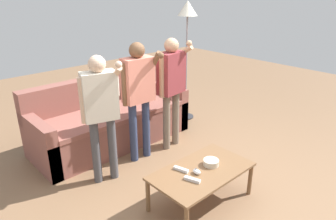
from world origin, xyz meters
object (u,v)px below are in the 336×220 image
object	(u,v)px
game_remote_nunchuk	(197,172)
game_remote_wand_far	(181,169)
player_center	(138,89)
floor_lamp	(187,20)
couch	(110,121)
player_right	(171,81)
player_left	(101,106)
game_remote_wand_near	(192,180)
coffee_table	(202,174)
snack_bowl	(211,162)

from	to	relation	value
game_remote_nunchuk	game_remote_wand_far	world-z (taller)	game_remote_nunchuk
player_center	floor_lamp	bearing A→B (deg)	21.67
player_center	couch	bearing A→B (deg)	91.76
floor_lamp	player_right	distance (m)	1.23
player_right	floor_lamp	bearing A→B (deg)	33.61
player_left	game_remote_wand_near	distance (m)	1.23
game_remote_wand_far	coffee_table	bearing A→B (deg)	-39.55
coffee_table	player_center	size ratio (longest dim) A/B	0.69
snack_bowl	floor_lamp	xyz separation A→B (m)	(1.34, 1.68, 1.19)
couch	game_remote_wand_near	world-z (taller)	couch
floor_lamp	player_center	xyz separation A→B (m)	(-1.38, -0.55, -0.66)
floor_lamp	game_remote_wand_near	world-z (taller)	floor_lamp
floor_lamp	player_right	bearing A→B (deg)	-146.39
player_right	game_remote_wand_near	size ratio (longest dim) A/B	9.21
player_left	game_remote_nunchuk	bearing A→B (deg)	-68.39
couch	player_center	world-z (taller)	player_center
coffee_table	game_remote_nunchuk	bearing A→B (deg)	-173.61
snack_bowl	coffee_table	bearing A→B (deg)	179.98
player_right	game_remote_nunchuk	bearing A→B (deg)	-122.30
floor_lamp	player_left	xyz separation A→B (m)	(-1.98, -0.66, -0.69)
game_remote_nunchuk	game_remote_wand_near	size ratio (longest dim) A/B	0.54
player_center	snack_bowl	bearing A→B (deg)	-87.96
snack_bowl	player_left	xyz separation A→B (m)	(-0.63, 1.01, 0.50)
game_remote_nunchuk	coffee_table	bearing A→B (deg)	6.39
game_remote_wand_near	game_remote_wand_far	distance (m)	0.20
coffee_table	game_remote_wand_far	distance (m)	0.21
coffee_table	game_remote_wand_near	bearing A→B (deg)	-162.88
coffee_table	game_remote_nunchuk	world-z (taller)	game_remote_nunchuk
game_remote_wand_near	game_remote_wand_far	size ratio (longest dim) A/B	1.00
snack_bowl	game_remote_wand_near	xyz separation A→B (m)	(-0.35, -0.06, -0.01)
player_left	game_remote_wand_far	world-z (taller)	player_left
game_remote_wand_far	snack_bowl	bearing A→B (deg)	-23.75
player_center	player_right	xyz separation A→B (m)	(0.52, -0.03, -0.00)
floor_lamp	game_remote_nunchuk	bearing A→B (deg)	-132.94
snack_bowl	game_remote_nunchuk	world-z (taller)	snack_bowl
snack_bowl	player_right	distance (m)	1.31
game_remote_wand_near	couch	bearing A→B (deg)	81.25
player_left	game_remote_wand_far	xyz separation A→B (m)	(0.33, -0.88, -0.51)
coffee_table	game_remote_wand_near	xyz separation A→B (m)	(-0.21, -0.06, 0.06)
game_remote_wand_far	player_left	bearing A→B (deg)	110.62
coffee_table	game_remote_wand_near	distance (m)	0.22
snack_bowl	floor_lamp	size ratio (longest dim) A/B	0.08
couch	floor_lamp	bearing A→B (deg)	-4.49
snack_bowl	game_remote_wand_near	world-z (taller)	snack_bowl
game_remote_nunchuk	player_center	world-z (taller)	player_center
coffee_table	player_right	distance (m)	1.39
couch	snack_bowl	size ratio (longest dim) A/B	13.69
player_center	player_right	distance (m)	0.52
floor_lamp	game_remote_wand_near	size ratio (longest dim) A/B	11.63
player_center	game_remote_wand_near	size ratio (longest dim) A/B	9.23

